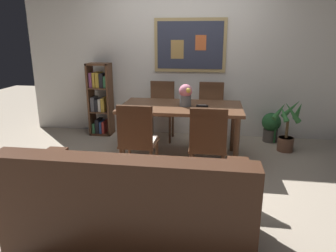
{
  "coord_description": "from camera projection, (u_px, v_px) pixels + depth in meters",
  "views": [
    {
      "loc": [
        0.52,
        -3.51,
        1.61
      ],
      "look_at": [
        0.04,
        -0.24,
        0.65
      ],
      "focal_mm": 33.44,
      "sensor_mm": 36.0,
      "label": 1
    }
  ],
  "objects": [
    {
      "name": "potted_palm",
      "position": [
        287.0,
        128.0,
        4.45
      ],
      "size": [
        0.43,
        0.41,
        0.76
      ],
      "color": "brown",
      "rests_on": "ground_plane"
    },
    {
      "name": "dining_table",
      "position": [
        181.0,
        112.0,
        4.12
      ],
      "size": [
        1.58,
        0.88,
        0.72
      ],
      "color": "brown",
      "rests_on": "ground_plane"
    },
    {
      "name": "leather_couch",
      "position": [
        132.0,
        210.0,
        2.43
      ],
      "size": [
        1.8,
        0.84,
        0.84
      ],
      "color": "#472819",
      "rests_on": "ground_plane"
    },
    {
      "name": "bookshelf",
      "position": [
        100.0,
        100.0,
        5.16
      ],
      "size": [
        0.36,
        0.28,
        1.18
      ],
      "color": "brown",
      "rests_on": "ground_plane"
    },
    {
      "name": "tv_remote",
      "position": [
        202.0,
        106.0,
        4.04
      ],
      "size": [
        0.16,
        0.05,
        0.02
      ],
      "color": "black",
      "rests_on": "dining_table"
    },
    {
      "name": "dining_chair_far_right",
      "position": [
        211.0,
        107.0,
        4.86
      ],
      "size": [
        0.4,
        0.41,
        0.91
      ],
      "color": "brown",
      "rests_on": "ground_plane"
    },
    {
      "name": "potted_ivy",
      "position": [
        271.0,
        126.0,
        4.87
      ],
      "size": [
        0.29,
        0.29,
        0.46
      ],
      "color": "#4C4742",
      "rests_on": "ground_plane"
    },
    {
      "name": "dining_chair_far_left",
      "position": [
        162.0,
        106.0,
        4.96
      ],
      "size": [
        0.4,
        0.41,
        0.91
      ],
      "color": "brown",
      "rests_on": "ground_plane"
    },
    {
      "name": "wall_back_with_painting",
      "position": [
        183.0,
        55.0,
        5.03
      ],
      "size": [
        5.2,
        0.14,
        2.6
      ],
      "color": "silver",
      "rests_on": "ground_plane"
    },
    {
      "name": "ground_plane",
      "position": [
        168.0,
        171.0,
        3.86
      ],
      "size": [
        12.0,
        12.0,
        0.0
      ],
      "primitive_type": "plane",
      "color": "tan"
    },
    {
      "name": "flower_vase",
      "position": [
        186.0,
        94.0,
        4.03
      ],
      "size": [
        0.18,
        0.19,
        0.29
      ],
      "color": "slate",
      "rests_on": "dining_table"
    },
    {
      "name": "dining_chair_near_left",
      "position": [
        137.0,
        137.0,
        3.44
      ],
      "size": [
        0.4,
        0.41,
        0.91
      ],
      "color": "brown",
      "rests_on": "ground_plane"
    },
    {
      "name": "dining_chair_near_right",
      "position": [
        208.0,
        141.0,
        3.31
      ],
      "size": [
        0.4,
        0.41,
        0.91
      ],
      "color": "brown",
      "rests_on": "ground_plane"
    }
  ]
}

